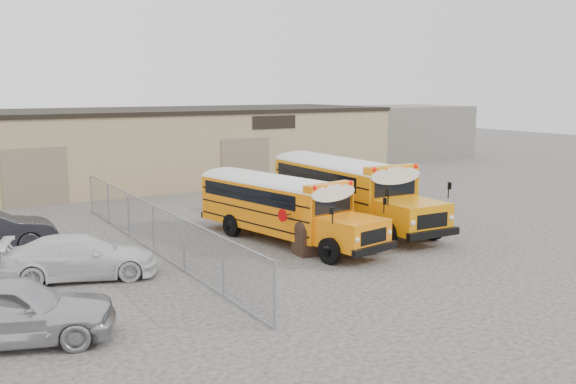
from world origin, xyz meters
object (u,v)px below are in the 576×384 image
car_white (81,257)px  school_bus_left (203,187)px  school_bus_right (280,170)px  tarp_bundle (309,234)px  car_silver (9,310)px

car_white → school_bus_left: bearing=-30.3°
school_bus_left → school_bus_right: (5.23, 1.95, 0.19)m
school_bus_left → tarp_bundle: bearing=-84.1°
tarp_bundle → car_silver: car_silver is taller
school_bus_left → car_white: bearing=-137.4°
school_bus_left → car_silver: 14.75m
school_bus_right → car_white: 14.91m
car_white → car_silver: bearing=166.4°
school_bus_right → car_silver: 19.85m
car_white → school_bus_right: bearing=-38.4°
school_bus_left → car_white: (-7.04, -6.47, -0.83)m
school_bus_left → tarp_bundle: size_ratio=6.20×
school_bus_right → car_white: bearing=-145.5°
tarp_bundle → car_white: tarp_bundle is taller
tarp_bundle → car_white: bearing=170.9°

